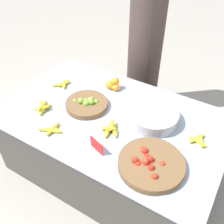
# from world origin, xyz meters

# --- Properties ---
(ground_plane) EXTENTS (12.00, 12.00, 0.00)m
(ground_plane) POSITION_xyz_m (0.00, 0.00, 0.00)
(ground_plane) COLOR #A39E93
(market_table) EXTENTS (1.78, 1.11, 0.64)m
(market_table) POSITION_xyz_m (0.00, 0.00, 0.32)
(market_table) COLOR #4C4742
(market_table) RESTS_ON ground_plane
(lime_bowl) EXTENTS (0.35, 0.35, 0.09)m
(lime_bowl) POSITION_xyz_m (-0.24, -0.00, 0.67)
(lime_bowl) COLOR brown
(lime_bowl) RESTS_ON market_table
(tomato_basket) EXTENTS (0.44, 0.44, 0.09)m
(tomato_basket) POSITION_xyz_m (0.47, -0.29, 0.67)
(tomato_basket) COLOR brown
(tomato_basket) RESTS_ON market_table
(orange_pile) EXTENTS (0.14, 0.09, 0.12)m
(orange_pile) POSITION_xyz_m (-0.18, 0.33, 0.69)
(orange_pile) COLOR orange
(orange_pile) RESTS_ON market_table
(metal_bowl) EXTENTS (0.38, 0.38, 0.10)m
(metal_bowl) POSITION_xyz_m (0.30, 0.12, 0.69)
(metal_bowl) COLOR #B7B7BF
(metal_bowl) RESTS_ON market_table
(price_sign) EXTENTS (0.13, 0.05, 0.10)m
(price_sign) POSITION_xyz_m (0.09, -0.35, 0.69)
(price_sign) COLOR red
(price_sign) RESTS_ON market_table
(banana_bunch_middle_right) EXTENTS (0.15, 0.18, 0.03)m
(banana_bunch_middle_right) POSITION_xyz_m (-0.61, 0.14, 0.66)
(banana_bunch_middle_right) COLOR yellow
(banana_bunch_middle_right) RESTS_ON market_table
(banana_bunch_front_right) EXTENTS (0.16, 0.19, 0.06)m
(banana_bunch_front_right) POSITION_xyz_m (0.07, -0.14, 0.67)
(banana_bunch_front_right) COLOR yellow
(banana_bunch_front_right) RESTS_ON market_table
(banana_bunch_middle_left) EXTENTS (0.16, 0.19, 0.06)m
(banana_bunch_middle_left) POSITION_xyz_m (-0.53, -0.21, 0.66)
(banana_bunch_middle_left) COLOR yellow
(banana_bunch_middle_left) RESTS_ON market_table
(banana_bunch_back_center) EXTENTS (0.14, 0.15, 0.04)m
(banana_bunch_back_center) POSITION_xyz_m (0.67, 0.09, 0.66)
(banana_bunch_back_center) COLOR yellow
(banana_bunch_back_center) RESTS_ON market_table
(banana_bunch_front_center) EXTENTS (0.18, 0.16, 0.04)m
(banana_bunch_front_center) POSITION_xyz_m (-0.31, -0.37, 0.66)
(banana_bunch_front_center) COLOR yellow
(banana_bunch_front_center) RESTS_ON market_table
(vendor_person) EXTENTS (0.35, 0.35, 1.70)m
(vendor_person) POSITION_xyz_m (-0.18, 0.96, 0.79)
(vendor_person) COLOR #473833
(vendor_person) RESTS_ON ground_plane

